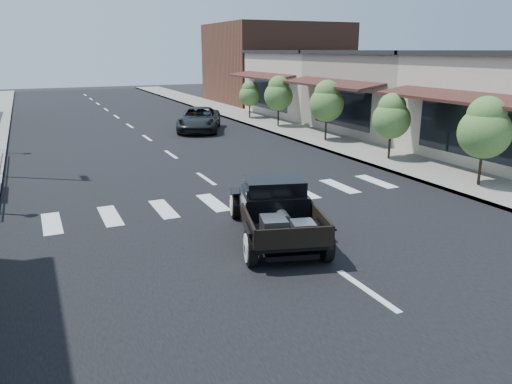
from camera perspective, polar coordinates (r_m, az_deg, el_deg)
name	(u,v)px	position (r m, az deg, el deg)	size (l,w,h in m)	color
ground	(296,242)	(12.84, 4.54, -5.67)	(120.00, 120.00, 0.00)	black
road	(156,144)	(26.49, -11.39, 5.39)	(14.00, 80.00, 0.02)	black
road_markings	(183,164)	(21.75, -8.30, 3.24)	(12.00, 60.00, 0.06)	silver
sidewalk_right	(299,132)	(29.55, 4.94, 6.84)	(3.00, 80.00, 0.15)	gray
storefront_mid	(413,93)	(31.44, 17.46, 10.72)	(10.00, 9.00, 4.50)	#A09486
storefront_far	(330,84)	(38.61, 8.44, 12.10)	(10.00, 9.00, 4.50)	beige
far_building_right	(276,64)	(47.49, 2.30, 14.45)	(11.00, 10.00, 7.00)	brown
small_tree_a	(483,143)	(18.93, 24.53, 5.13)	(1.78, 1.78, 2.97)	#497033
small_tree_b	(391,127)	(22.40, 15.14, 7.14)	(1.63, 1.63, 2.71)	#497033
small_tree_c	(326,111)	(26.53, 8.04, 9.12)	(1.79, 1.79, 2.98)	#497033
small_tree_d	(278,102)	(31.28, 2.58, 10.24)	(1.77, 1.77, 2.95)	#497033
small_tree_e	(250,100)	(35.27, -0.73, 10.48)	(1.46, 1.46, 2.43)	#497033
hotrod_pickup	(276,209)	(12.76, 2.24, -1.99)	(2.13, 4.56, 1.58)	black
second_car	(199,120)	(30.37, -6.51, 8.23)	(2.32, 5.02, 1.40)	black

